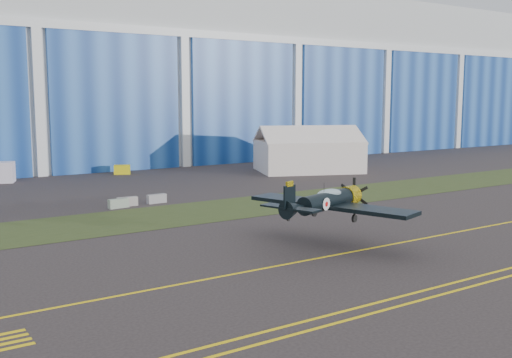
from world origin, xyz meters
TOP-DOWN VIEW (x-y plane):
  - ground at (0.00, 0.00)m, footprint 260.00×260.00m
  - grass_median at (0.00, 14.00)m, footprint 260.00×10.00m
  - hangar at (0.00, 71.79)m, footprint 220.00×45.70m
  - taxiway_centreline at (0.00, -5.00)m, footprint 200.00×0.20m
  - edge_line_near at (0.00, -14.50)m, footprint 80.00×0.20m
  - edge_line_far at (0.00, -13.50)m, footprint 80.00×0.20m
  - warbird at (6.66, -2.77)m, footprint 13.93×15.36m
  - tent at (34.18, 33.71)m, footprint 17.47×15.30m
  - tug at (10.06, 45.51)m, footprint 2.60×2.17m
  - barrier_a at (-0.11, 20.20)m, footprint 2.05×0.82m
  - barrier_b at (1.01, 20.72)m, footprint 2.03×0.70m
  - barrier_c at (4.15, 20.72)m, footprint 2.03×0.70m

SIDE VIEW (x-z plane):
  - ground at x=0.00m, z-range 0.00..0.00m
  - taxiway_centreline at x=0.00m, z-range 0.00..0.02m
  - edge_line_near at x=0.00m, z-range 0.00..0.02m
  - edge_line_far at x=0.00m, z-range 0.00..0.02m
  - grass_median at x=0.00m, z-range 0.01..0.03m
  - barrier_a at x=-0.11m, z-range 0.00..0.90m
  - barrier_b at x=1.01m, z-range 0.00..0.90m
  - barrier_c at x=4.15m, z-range 0.00..0.90m
  - tug at x=10.06m, z-range 0.00..1.30m
  - warbird at x=6.66m, z-range 1.40..5.19m
  - tent at x=34.18m, z-range 0.00..6.76m
  - hangar at x=0.00m, z-range -0.04..29.96m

